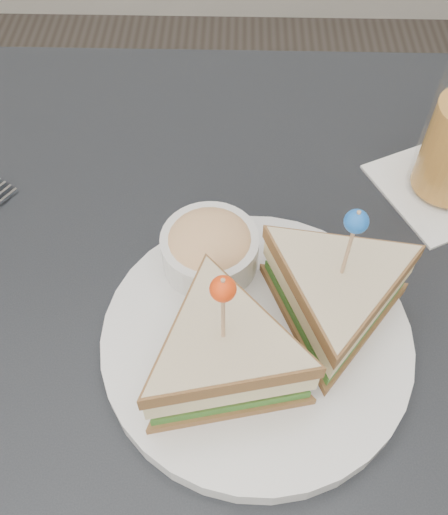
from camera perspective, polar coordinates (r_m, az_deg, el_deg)
ground_plane at (r=1.24m, az=-0.51°, el=-22.90°), size 3.50×3.50×0.00m
table at (r=0.61m, az=-0.97°, el=-7.80°), size 0.80×0.80×0.75m
plate_meal at (r=0.48m, az=4.35°, el=-6.17°), size 0.34×0.34×0.16m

